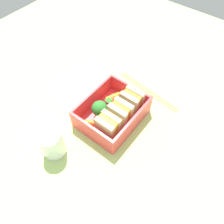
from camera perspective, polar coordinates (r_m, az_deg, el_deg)
The scene contains 13 objects.
ground_plane at distance 55.61cm, azimuth 0.00°, elevation -2.24°, with size 120.00×120.00×2.00cm, color #B3D374.
bento_tray at distance 54.28cm, azimuth 0.00°, elevation -1.30°, with size 15.54×12.68×1.20cm, color #E63D42.
bento_rim at distance 52.01cm, azimuth 0.00°, elevation 0.45°, with size 15.54×12.68×4.40cm.
sandwich_left at distance 52.91cm, azimuth 5.15°, elevation 2.77°, with size 3.65×4.90×5.90cm.
sandwich_center_left at distance 50.55cm, azimuth 2.19°, elevation -0.42°, with size 3.65×4.90×5.90cm.
sandwich_center at distance 48.51cm, azimuth -1.05°, elevation -3.89°, with size 3.65×4.90×5.90cm.
carrot_stick_far_left at distance 56.67cm, azimuth 0.80°, elevation 4.15°, with size 1.43×1.43×5.06cm, color orange.
strawberry_far_left at distance 53.93cm, azimuth -0.84°, elevation 2.23°, with size 3.10×3.10×3.70cm.
broccoli_floret at distance 51.35cm, azimuth -3.26°, elevation 0.88°, with size 3.82×3.82×5.02cm.
carrot_stick_left at distance 52.24cm, azimuth -5.65°, elevation -2.76°, with size 1.09×1.09×4.57cm, color orange.
chopstick_pair at distance 60.98cm, azimuth 9.45°, elevation 5.68°, with size 3.85×19.36×0.70cm.
drinking_glass at distance 48.88cm, azimuth -15.40°, elevation -7.90°, with size 5.14×5.14×7.04cm, color white.
folded_napkin at distance 62.03cm, azimuth -8.15°, elevation 6.77°, with size 15.35×11.27×0.40cm, color silver.
Camera 1 is at (24.37, 19.00, 45.23)cm, focal length 35.00 mm.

